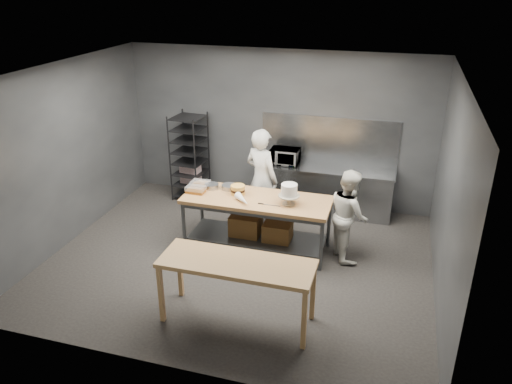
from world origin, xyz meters
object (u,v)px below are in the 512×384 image
Objects in this scene: frosted_cake_stand at (289,192)px; layer_cake at (238,190)px; chef_right at (349,215)px; chef_behind at (262,179)px; near_counter at (237,268)px; work_table at (258,217)px; microwave at (285,156)px; speed_rack at (190,157)px.

frosted_cake_stand is 0.91m from layer_cake.
layer_cake is at bearing 68.78° from chef_right.
chef_behind reaches higher than layer_cake.
layer_cake is (-0.62, 1.95, 0.19)m from near_counter.
microwave is at bearing 88.51° from work_table.
layer_cake is (-0.35, 0.04, 0.43)m from work_table.
chef_behind is (-0.16, 0.80, 0.35)m from work_table.
work_table is 0.56m from layer_cake.
microwave is 1.71m from layer_cake.
chef_right is 4.38× the size of frosted_cake_stand.
layer_cake is (-1.81, -0.11, 0.25)m from chef_right.
chef_right is at bearing -23.74° from speed_rack.
layer_cake is at bearing -45.79° from speed_rack.
frosted_cake_stand reaches higher than work_table.
near_counter is 5.85× the size of frosted_cake_stand.
microwave reaches higher than near_counter.
near_counter is at bearing -58.51° from speed_rack.
work_table is 1.48m from chef_right.
speed_rack reaches higher than microwave.
microwave is (-0.23, 3.62, 0.24)m from near_counter.
speed_rack is 1.17× the size of chef_right.
speed_rack reaches higher than frosted_cake_stand.
speed_rack is 5.12× the size of frosted_cake_stand.
frosted_cake_stand reaches higher than layer_cake.
layer_cake is (-0.19, -0.75, 0.08)m from chef_behind.
chef_right is 2.12m from microwave.
microwave is (1.94, 0.08, 0.19)m from speed_rack.
work_table is 2.52m from speed_rack.
microwave is at bearing 76.56° from layer_cake.
chef_behind is (1.73, -0.83, 0.06)m from speed_rack.
chef_behind reaches higher than speed_rack.
speed_rack is 1.95m from microwave.
frosted_cake_stand is at bearing -35.32° from speed_rack.
chef_right reaches higher than work_table.
chef_right is at bearing -177.08° from chef_behind.
speed_rack is at bearing -0.99° from chef_behind.
layer_cake reaches higher than work_table.
chef_behind is at bearing 128.00° from frosted_cake_stand.
work_table is 1.60× the size of chef_right.
chef_right is 1.03m from frosted_cake_stand.
chef_right is at bearing 3.47° from layer_cake.
speed_rack is at bearing 144.68° from frosted_cake_stand.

